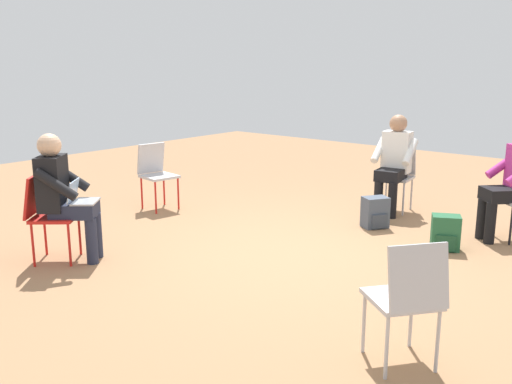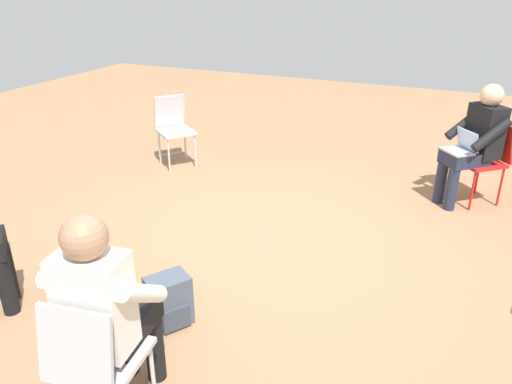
{
  "view_description": "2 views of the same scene",
  "coord_description": "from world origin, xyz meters",
  "px_view_note": "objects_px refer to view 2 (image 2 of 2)",
  "views": [
    {
      "loc": [
        -4.45,
        -3.18,
        1.9
      ],
      "look_at": [
        -0.22,
        0.34,
        0.62
      ],
      "focal_mm": 40.0,
      "sensor_mm": 36.0,
      "label": 1
    },
    {
      "loc": [
        3.65,
        1.51,
        2.22
      ],
      "look_at": [
        0.3,
        0.03,
        0.6
      ],
      "focal_mm": 35.0,
      "sensor_mm": 36.0,
      "label": 2
    }
  ],
  "objects_px": {
    "chair_east": "(94,358)",
    "backpack_near_laptop_user": "(169,303)",
    "chair_southwest": "(174,126)",
    "backpack_by_empty_chair": "(86,256)",
    "person_with_laptop": "(476,139)",
    "chair_northwest": "(486,156)",
    "person_in_white": "(107,305)"
  },
  "relations": [
    {
      "from": "chair_east",
      "to": "backpack_near_laptop_user",
      "type": "bearing_deg",
      "value": 93.04
    },
    {
      "from": "chair_southwest",
      "to": "chair_east",
      "type": "xyz_separation_m",
      "value": [
        3.58,
        1.83,
        0.0
      ]
    },
    {
      "from": "backpack_by_empty_chair",
      "to": "person_with_laptop",
      "type": "bearing_deg",
      "value": 134.77
    },
    {
      "from": "chair_northwest",
      "to": "chair_east",
      "type": "bearing_deg",
      "value": 115.76
    },
    {
      "from": "chair_southwest",
      "to": "backpack_near_laptop_user",
      "type": "bearing_deg",
      "value": 68.8
    },
    {
      "from": "person_in_white",
      "to": "backpack_by_empty_chair",
      "type": "distance_m",
      "value": 1.57
    },
    {
      "from": "person_with_laptop",
      "to": "chair_east",
      "type": "bearing_deg",
      "value": 116.78
    },
    {
      "from": "chair_east",
      "to": "chair_northwest",
      "type": "bearing_deg",
      "value": 58.36
    },
    {
      "from": "person_with_laptop",
      "to": "backpack_near_laptop_user",
      "type": "distance_m",
      "value": 3.44
    },
    {
      "from": "chair_southwest",
      "to": "chair_east",
      "type": "distance_m",
      "value": 4.02
    },
    {
      "from": "backpack_near_laptop_user",
      "to": "person_in_white",
      "type": "bearing_deg",
      "value": 12.05
    },
    {
      "from": "chair_northwest",
      "to": "backpack_by_empty_chair",
      "type": "height_order",
      "value": "chair_northwest"
    },
    {
      "from": "person_in_white",
      "to": "backpack_near_laptop_user",
      "type": "relative_size",
      "value": 3.44
    },
    {
      "from": "chair_southwest",
      "to": "person_with_laptop",
      "type": "height_order",
      "value": "person_with_laptop"
    },
    {
      "from": "person_in_white",
      "to": "person_with_laptop",
      "type": "bearing_deg",
      "value": 58.17
    },
    {
      "from": "person_in_white",
      "to": "backpack_near_laptop_user",
      "type": "height_order",
      "value": "person_in_white"
    },
    {
      "from": "backpack_near_laptop_user",
      "to": "person_with_laptop",
      "type": "bearing_deg",
      "value": 149.1
    },
    {
      "from": "chair_southwest",
      "to": "backpack_by_empty_chair",
      "type": "height_order",
      "value": "chair_southwest"
    },
    {
      "from": "chair_east",
      "to": "backpack_near_laptop_user",
      "type": "xyz_separation_m",
      "value": [
        -0.9,
        -0.18,
        -0.34
      ]
    },
    {
      "from": "chair_southwest",
      "to": "chair_northwest",
      "type": "height_order",
      "value": "same"
    },
    {
      "from": "backpack_near_laptop_user",
      "to": "chair_southwest",
      "type": "bearing_deg",
      "value": -148.45
    },
    {
      "from": "chair_northwest",
      "to": "person_in_white",
      "type": "distance_m",
      "value": 4.15
    },
    {
      "from": "chair_east",
      "to": "backpack_by_empty_chair",
      "type": "xyz_separation_m",
      "value": [
        -1.16,
        -1.12,
        -0.34
      ]
    },
    {
      "from": "chair_southwest",
      "to": "backpack_near_laptop_user",
      "type": "relative_size",
      "value": 2.36
    },
    {
      "from": "backpack_by_empty_chair",
      "to": "backpack_near_laptop_user",
      "type": "bearing_deg",
      "value": 74.81
    },
    {
      "from": "chair_northwest",
      "to": "person_in_white",
      "type": "height_order",
      "value": "person_in_white"
    },
    {
      "from": "chair_northwest",
      "to": "person_in_white",
      "type": "relative_size",
      "value": 0.69
    },
    {
      "from": "backpack_by_empty_chair",
      "to": "chair_northwest",
      "type": "bearing_deg",
      "value": 134.6
    },
    {
      "from": "person_in_white",
      "to": "backpack_by_empty_chair",
      "type": "relative_size",
      "value": 3.44
    },
    {
      "from": "chair_east",
      "to": "person_with_laptop",
      "type": "relative_size",
      "value": 0.69
    },
    {
      "from": "chair_southwest",
      "to": "person_in_white",
      "type": "bearing_deg",
      "value": 65.06
    },
    {
      "from": "chair_east",
      "to": "person_with_laptop",
      "type": "xyz_separation_m",
      "value": [
        -3.82,
        1.56,
        0.2
      ]
    }
  ]
}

